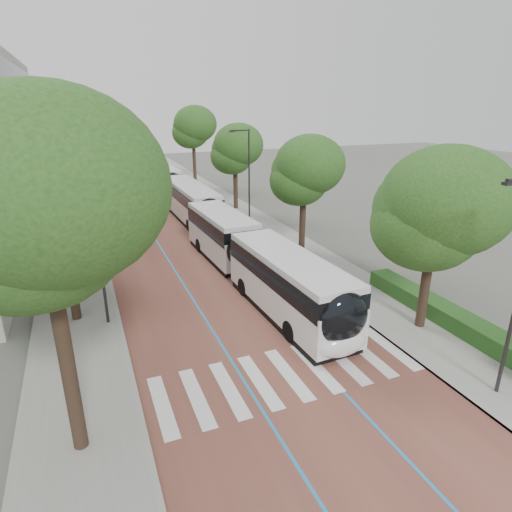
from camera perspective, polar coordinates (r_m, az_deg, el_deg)
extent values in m
plane|color=#51544C|center=(16.90, 5.28, -17.40)|extent=(160.00, 160.00, 0.00)
cube|color=brown|center=(53.20, -15.09, 8.15)|extent=(11.00, 140.00, 0.02)
cube|color=gray|center=(52.81, -23.21, 7.20)|extent=(4.00, 140.00, 0.12)
cube|color=gray|center=(54.61, -7.21, 9.02)|extent=(4.00, 140.00, 0.12)
cube|color=gray|center=(52.81, -21.15, 7.47)|extent=(0.20, 140.00, 0.14)
cube|color=gray|center=(54.16, -9.17, 8.83)|extent=(0.20, 140.00, 0.14)
cube|color=silver|center=(16.45, -12.37, -18.92)|extent=(0.55, 3.60, 0.01)
cube|color=silver|center=(16.63, -7.93, -18.13)|extent=(0.55, 3.60, 0.01)
cube|color=silver|center=(16.89, -3.63, -17.26)|extent=(0.55, 3.60, 0.01)
cube|color=silver|center=(17.24, 0.46, -16.34)|extent=(0.55, 3.60, 0.01)
cube|color=silver|center=(17.67, 4.34, -15.38)|extent=(0.55, 3.60, 0.01)
cube|color=silver|center=(18.18, 7.99, -14.42)|extent=(0.55, 3.60, 0.01)
cube|color=silver|center=(18.76, 11.39, -13.46)|extent=(0.55, 3.60, 0.01)
cube|color=silver|center=(19.40, 14.55, -12.52)|extent=(0.55, 3.60, 0.01)
cube|color=silver|center=(20.10, 17.49, -11.60)|extent=(0.55, 3.60, 0.01)
cube|color=#257FBC|center=(53.03, -16.81, 7.97)|extent=(0.12, 126.00, 0.01)
cube|color=#257FBC|center=(53.42, -13.38, 8.36)|extent=(0.12, 126.00, 0.01)
cube|color=black|center=(40.66, -27.82, 7.39)|extent=(0.12, 38.00, 1.60)
cube|color=black|center=(40.22, -28.56, 11.82)|extent=(0.12, 38.00, 1.60)
cube|color=black|center=(40.02, -29.34, 16.32)|extent=(0.12, 38.00, 1.60)
cube|color=black|center=(40.07, -30.10, 20.55)|extent=(0.12, 38.00, 1.60)
cube|color=#1D4718|center=(21.81, 27.37, -8.94)|extent=(1.20, 14.00, 0.80)
cube|color=#28282A|center=(14.87, 30.77, 8.33)|extent=(0.50, 0.20, 0.10)
cylinder|color=#28282A|center=(36.83, -0.92, 10.36)|extent=(0.14, 0.14, 8.00)
cube|color=#28282A|center=(36.10, -2.19, 16.39)|extent=(1.70, 0.12, 0.12)
cube|color=#28282A|center=(35.87, -3.28, 16.22)|extent=(0.50, 0.20, 0.10)
cylinder|color=#28282A|center=(20.73, -20.32, 1.52)|extent=(0.14, 0.14, 8.00)
cylinder|color=black|center=(14.04, -23.64, -14.35)|extent=(0.44, 0.44, 5.41)
ellipsoid|color=#214717|center=(12.14, -26.82, 5.41)|extent=(5.99, 5.99, 5.09)
cylinder|color=black|center=(22.34, -23.43, -2.98)|extent=(0.44, 0.44, 4.31)
ellipsoid|color=#214717|center=(21.25, -24.87, 6.83)|extent=(5.28, 5.28, 4.49)
cylinder|color=black|center=(30.85, -23.52, 3.42)|extent=(0.44, 0.44, 4.68)
ellipsoid|color=#214717|center=(30.05, -24.64, 11.20)|extent=(5.83, 5.83, 4.96)
cylinder|color=black|center=(40.64, -23.50, 6.78)|extent=(0.44, 0.44, 4.27)
ellipsoid|color=#214717|center=(40.05, -24.27, 12.17)|extent=(5.37, 5.37, 4.57)
cylinder|color=black|center=(52.38, -23.59, 9.90)|extent=(0.44, 0.44, 5.20)
ellipsoid|color=#214717|center=(51.91, -24.32, 15.03)|extent=(6.20, 6.20, 5.27)
cylinder|color=black|center=(67.27, -23.57, 11.67)|extent=(0.44, 0.44, 4.94)
ellipsoid|color=#214717|center=(66.90, -24.12, 15.46)|extent=(5.39, 5.39, 4.58)
cylinder|color=black|center=(21.42, 21.55, -4.18)|extent=(0.44, 0.44, 3.97)
ellipsoid|color=#214717|center=(20.31, 22.82, 5.17)|extent=(5.66, 5.66, 4.81)
cylinder|color=black|center=(30.57, 6.19, 4.17)|extent=(0.44, 0.44, 3.98)
ellipsoid|color=#214717|center=(29.80, 6.45, 10.88)|extent=(4.77, 4.77, 4.06)
cylinder|color=black|center=(43.04, -2.74, 8.90)|extent=(0.44, 0.44, 4.06)
ellipsoid|color=#214717|center=(42.50, -2.82, 13.79)|extent=(4.83, 4.83, 4.11)
cylinder|color=black|center=(58.10, -8.20, 12.02)|extent=(0.44, 0.44, 4.92)
ellipsoid|color=#214717|center=(57.68, -8.43, 16.42)|extent=(5.49, 5.49, 4.67)
cylinder|color=black|center=(25.55, -1.17, 0.60)|extent=(2.34, 0.99, 2.30)
cube|color=silver|center=(21.47, 4.35, -4.81)|extent=(2.88, 9.45, 1.82)
cube|color=black|center=(21.02, 4.43, -1.99)|extent=(2.92, 9.27, 0.97)
cube|color=silver|center=(20.79, 4.47, -0.35)|extent=(2.83, 9.27, 0.31)
cube|color=black|center=(21.95, 4.27, -7.39)|extent=(2.82, 9.08, 0.35)
cube|color=silver|center=(29.52, -4.52, 2.17)|extent=(2.82, 7.84, 1.82)
cube|color=black|center=(29.20, -4.58, 4.30)|extent=(2.85, 7.68, 0.97)
cube|color=silver|center=(29.03, -4.62, 5.52)|extent=(2.76, 7.68, 0.31)
cube|color=black|center=(29.87, -4.47, 0.19)|extent=(2.75, 7.52, 0.35)
ellipsoid|color=black|center=(17.74, 11.54, -8.11)|extent=(2.39, 1.20, 2.28)
ellipsoid|color=silver|center=(18.27, 11.38, -11.34)|extent=(2.39, 1.10, 1.14)
cylinder|color=black|center=(19.56, 4.60, -9.96)|extent=(0.34, 1.01, 1.00)
cylinder|color=black|center=(20.64, 10.16, -8.53)|extent=(0.34, 1.01, 1.00)
cylinder|color=black|center=(30.93, -7.53, 1.40)|extent=(0.34, 1.01, 1.00)
cylinder|color=black|center=(31.62, -3.62, 1.96)|extent=(0.34, 1.01, 1.00)
cylinder|color=black|center=(23.85, -1.67, -4.15)|extent=(0.34, 1.01, 1.00)
cylinder|color=black|center=(24.75, 3.16, -3.26)|extent=(0.34, 1.01, 1.00)
cube|color=silver|center=(39.67, -8.69, 6.62)|extent=(2.65, 12.03, 1.82)
cube|color=black|center=(39.43, -8.78, 8.23)|extent=(2.68, 11.79, 0.97)
cube|color=silver|center=(39.30, -8.82, 9.14)|extent=(2.59, 11.79, 0.31)
cube|color=black|center=(39.93, -8.61, 5.10)|extent=(2.59, 11.55, 0.35)
ellipsoid|color=black|center=(34.01, -6.22, 5.80)|extent=(2.36, 1.13, 2.28)
ellipsoid|color=silver|center=(34.26, -6.12, 3.93)|extent=(2.36, 1.03, 1.14)
cylinder|color=black|center=(36.21, -8.90, 4.08)|extent=(0.31, 1.00, 1.00)
cylinder|color=black|center=(36.79, -5.48, 4.48)|extent=(0.31, 1.00, 1.00)
cylinder|color=black|center=(43.21, -11.39, 6.50)|extent=(0.31, 1.00, 1.00)
cylinder|color=black|center=(43.70, -8.48, 6.83)|extent=(0.31, 1.00, 1.00)
cube|color=silver|center=(52.96, -12.63, 9.68)|extent=(2.93, 12.08, 1.82)
cube|color=black|center=(52.78, -12.73, 10.90)|extent=(2.97, 11.84, 0.97)
cube|color=silver|center=(52.69, -12.78, 11.59)|extent=(2.88, 11.84, 0.31)
cube|color=black|center=(53.16, -12.54, 8.53)|extent=(2.87, 11.60, 0.35)
ellipsoid|color=black|center=(47.21, -11.14, 9.50)|extent=(2.39, 1.18, 2.28)
ellipsoid|color=silver|center=(47.37, -11.04, 8.14)|extent=(2.38, 1.08, 1.14)
cylinder|color=black|center=(49.41, -12.94, 8.05)|extent=(0.34, 1.01, 1.00)
cylinder|color=black|center=(49.90, -10.39, 8.34)|extent=(0.34, 1.01, 1.00)
cylinder|color=black|center=(56.56, -14.55, 9.37)|extent=(0.34, 1.01, 1.00)
cylinder|color=black|center=(56.99, -12.29, 9.62)|extent=(0.34, 1.01, 1.00)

